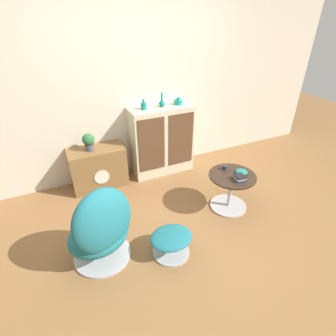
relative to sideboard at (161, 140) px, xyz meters
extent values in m
plane|color=olive|center=(-0.27, -1.43, -0.51)|extent=(12.00, 12.00, 0.00)
cube|color=beige|center=(-0.27, 0.22, 0.79)|extent=(6.40, 0.06, 2.60)
cube|color=beige|center=(0.00, 0.00, 0.00)|extent=(0.91, 0.37, 1.02)
cube|color=brown|center=(-0.23, -0.19, 0.05)|extent=(0.38, 0.01, 0.77)
cube|color=brown|center=(0.23, -0.19, 0.05)|extent=(0.38, 0.01, 0.77)
cube|color=brown|center=(-0.96, 0.00, -0.22)|extent=(0.74, 0.39, 0.57)
cylinder|color=beige|center=(-0.96, -0.20, -0.27)|extent=(0.20, 0.01, 0.20)
cylinder|color=#B7B7BC|center=(-1.23, -1.29, -0.50)|extent=(0.57, 0.57, 0.02)
cylinder|color=#B7B7BC|center=(-1.23, -1.29, -0.42)|extent=(0.06, 0.06, 0.13)
ellipsoid|color=#1E6B75|center=(-1.23, -1.29, -0.21)|extent=(0.78, 0.73, 0.29)
ellipsoid|color=#1E6B75|center=(-1.18, -1.39, 0.03)|extent=(0.72, 0.61, 0.66)
cylinder|color=#B7B7BC|center=(-0.58, -1.55, -0.50)|extent=(0.38, 0.38, 0.02)
cylinder|color=#B7B7BC|center=(-0.58, -1.55, -0.41)|extent=(0.04, 0.04, 0.15)
ellipsoid|color=#1E6B75|center=(-0.58, -1.55, -0.29)|extent=(0.43, 0.37, 0.09)
cylinder|color=#B7B7BC|center=(0.41, -1.18, -0.50)|extent=(0.46, 0.46, 0.02)
cylinder|color=#B7B7BC|center=(0.41, -1.18, -0.27)|extent=(0.04, 0.04, 0.44)
cylinder|color=#332319|center=(0.41, -1.18, -0.04)|extent=(0.56, 0.56, 0.02)
cylinder|color=#147A75|center=(-0.25, 0.00, 0.55)|extent=(0.08, 0.08, 0.09)
cylinder|color=#147A75|center=(-0.25, 0.00, 0.62)|extent=(0.03, 0.03, 0.05)
ellipsoid|color=#147A75|center=(0.02, 0.00, 0.55)|extent=(0.09, 0.09, 0.09)
cylinder|color=#147A75|center=(0.02, 0.00, 0.64)|extent=(0.03, 0.03, 0.11)
cylinder|color=teal|center=(0.27, 0.00, 0.54)|extent=(0.13, 0.13, 0.06)
cylinder|color=teal|center=(0.27, 0.00, 0.59)|extent=(0.04, 0.04, 0.04)
cylinder|color=#4C4C51|center=(-1.03, 0.00, 0.11)|extent=(0.12, 0.12, 0.08)
sphere|color=#2D6638|center=(-1.03, 0.00, 0.22)|extent=(0.16, 0.16, 0.16)
cylinder|color=#2D2D33|center=(0.41, -1.03, -0.03)|extent=(0.10, 0.10, 0.01)
cylinder|color=#2D2D33|center=(0.41, -1.03, -0.01)|extent=(0.06, 0.06, 0.05)
cube|color=#1E478C|center=(0.42, -1.29, -0.03)|extent=(0.12, 0.12, 0.02)
cube|color=beige|center=(0.42, -1.29, 0.00)|extent=(0.13, 0.13, 0.02)
cube|color=black|center=(0.42, -1.30, 0.01)|extent=(0.12, 0.12, 0.02)
ellipsoid|color=#1E7A70|center=(0.54, -1.19, -0.02)|extent=(0.15, 0.15, 0.04)
camera|label=1|loc=(-1.39, -3.24, 1.65)|focal=28.00mm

